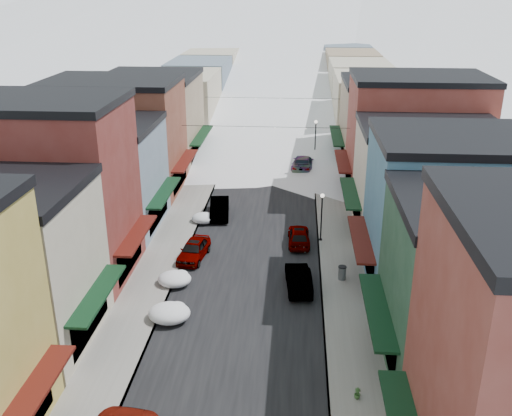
% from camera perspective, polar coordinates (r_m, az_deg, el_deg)
% --- Properties ---
extents(road, '(10.00, 160.00, 0.01)m').
position_cam_1_polar(road, '(76.78, 1.76, 7.07)').
color(road, black).
rests_on(road, ground).
extents(sidewalk_left, '(3.20, 160.00, 0.15)m').
position_cam_1_polar(sidewalk_left, '(77.31, -3.17, 7.20)').
color(sidewalk_left, gray).
rests_on(sidewalk_left, ground).
extents(sidewalk_right, '(3.20, 160.00, 0.15)m').
position_cam_1_polar(sidewalk_right, '(76.77, 6.73, 6.99)').
color(sidewalk_right, gray).
rests_on(sidewalk_right, ground).
extents(curb_left, '(0.10, 160.00, 0.15)m').
position_cam_1_polar(curb_left, '(77.13, -2.02, 7.19)').
color(curb_left, slate).
rests_on(curb_left, ground).
extents(curb_right, '(0.10, 160.00, 0.15)m').
position_cam_1_polar(curb_right, '(76.72, 5.56, 7.02)').
color(curb_right, slate).
rests_on(curb_right, ground).
extents(bldg_l_brick_near, '(12.30, 8.20, 12.50)m').
position_cam_1_polar(bldg_l_brick_near, '(40.74, -20.45, 1.66)').
color(bldg_l_brick_near, maroon).
rests_on(bldg_l_brick_near, ground).
extents(bldg_l_grayblue, '(11.30, 9.20, 9.00)m').
position_cam_1_polar(bldg_l_grayblue, '(48.53, -15.68, 3.13)').
color(bldg_l_grayblue, gray).
rests_on(bldg_l_grayblue, ground).
extents(bldg_l_brick_far, '(13.30, 9.20, 11.00)m').
position_cam_1_polar(bldg_l_brick_far, '(56.75, -13.80, 6.99)').
color(bldg_l_brick_far, brown).
rests_on(bldg_l_brick_far, ground).
extents(bldg_l_tan, '(11.30, 11.20, 10.00)m').
position_cam_1_polar(bldg_l_tan, '(65.93, -10.34, 8.79)').
color(bldg_l_tan, '#988064').
rests_on(bldg_l_tan, ground).
extents(bldg_r_green, '(11.30, 9.20, 9.50)m').
position_cam_1_polar(bldg_r_green, '(31.61, 22.42, -7.36)').
color(bldg_r_green, '#21462F').
rests_on(bldg_r_green, ground).
extents(bldg_r_blue, '(11.30, 9.20, 10.50)m').
position_cam_1_polar(bldg_r_blue, '(39.23, 18.77, -0.43)').
color(bldg_r_blue, teal).
rests_on(bldg_r_blue, ground).
extents(bldg_r_cream, '(12.30, 9.20, 9.00)m').
position_cam_1_polar(bldg_r_cream, '(47.82, 16.77, 2.74)').
color(bldg_r_cream, beige).
rests_on(bldg_r_cream, ground).
extents(bldg_r_brick_far, '(13.30, 9.20, 11.50)m').
position_cam_1_polar(bldg_r_brick_far, '(56.04, 15.58, 6.90)').
color(bldg_r_brick_far, maroon).
rests_on(bldg_r_brick_far, ground).
extents(bldg_r_tan, '(11.30, 11.20, 9.50)m').
position_cam_1_polar(bldg_r_tan, '(65.67, 13.06, 8.31)').
color(bldg_r_tan, '#90785E').
rests_on(bldg_r_tan, ground).
extents(distant_blocks, '(34.00, 55.00, 8.00)m').
position_cam_1_polar(distant_blocks, '(98.51, 2.41, 12.66)').
color(distant_blocks, gray).
rests_on(distant_blocks, ground).
extents(overhead_cables, '(16.40, 15.04, 0.04)m').
position_cam_1_polar(overhead_cables, '(63.21, 1.31, 9.69)').
color(overhead_cables, black).
rests_on(overhead_cables, ground).
extents(car_silver_sedan, '(2.27, 4.45, 1.45)m').
position_cam_1_polar(car_silver_sedan, '(42.75, -6.24, -4.16)').
color(car_silver_sedan, '#A4A7AC').
rests_on(car_silver_sedan, ground).
extents(car_dark_hatch, '(2.11, 4.76, 1.52)m').
position_cam_1_polar(car_dark_hatch, '(50.22, -3.67, -0.01)').
color(car_dark_hatch, black).
rests_on(car_dark_hatch, ground).
extents(car_silver_wagon, '(2.02, 4.70, 1.35)m').
position_cam_1_polar(car_silver_wagon, '(66.41, -2.12, 5.35)').
color(car_silver_wagon, '#97999F').
rests_on(car_silver_wagon, ground).
extents(car_green_sedan, '(1.98, 4.61, 1.48)m').
position_cam_1_polar(car_green_sedan, '(38.60, 4.27, -7.04)').
color(car_green_sedan, black).
rests_on(car_green_sedan, ground).
extents(car_gray_suv, '(1.83, 4.25, 1.43)m').
position_cam_1_polar(car_gray_suv, '(44.96, 4.31, -2.76)').
color(car_gray_suv, gray).
rests_on(car_gray_suv, ground).
extents(car_black_sedan, '(2.80, 5.81, 1.63)m').
position_cam_1_polar(car_black_sedan, '(62.94, 4.72, 4.51)').
color(car_black_sedan, black).
rests_on(car_black_sedan, ground).
extents(car_lane_silver, '(1.74, 4.29, 1.46)m').
position_cam_1_polar(car_lane_silver, '(78.62, 0.54, 7.97)').
color(car_lane_silver, '#AFB1B8').
rests_on(car_lane_silver, ground).
extents(car_lane_white, '(2.93, 5.44, 1.45)m').
position_cam_1_polar(car_lane_white, '(78.81, 2.29, 7.98)').
color(car_lane_white, white).
rests_on(car_lane_white, ground).
extents(trash_can, '(0.57, 0.57, 0.97)m').
position_cam_1_polar(trash_can, '(39.87, 8.61, -6.41)').
color(trash_can, slate).
rests_on(trash_can, sidewalk_right).
extents(streetlamp_near, '(0.33, 0.33, 3.92)m').
position_cam_1_polar(streetlamp_near, '(44.75, 6.59, -0.31)').
color(streetlamp_near, black).
rests_on(streetlamp_near, sidewalk_right).
extents(streetlamp_far, '(0.39, 0.39, 4.65)m').
position_cam_1_polar(streetlamp_far, '(65.87, 5.97, 7.28)').
color(streetlamp_far, black).
rests_on(streetlamp_far, sidewalk_right).
extents(planter_far, '(0.36, 0.36, 0.57)m').
position_cam_1_polar(planter_far, '(29.81, 10.09, -17.79)').
color(planter_far, '#38632D').
rests_on(planter_far, sidewalk_right).
extents(snow_pile_near, '(2.57, 2.78, 1.09)m').
position_cam_1_polar(snow_pile_near, '(35.62, -8.59, -10.30)').
color(snow_pile_near, white).
rests_on(snow_pile_near, ground).
extents(snow_pile_mid, '(2.28, 2.61, 0.97)m').
position_cam_1_polar(snow_pile_mid, '(39.45, -8.09, -7.00)').
color(snow_pile_mid, white).
rests_on(snow_pile_mid, ground).
extents(snow_pile_far, '(2.10, 2.49, 0.89)m').
position_cam_1_polar(snow_pile_far, '(49.11, -5.20, -0.99)').
color(snow_pile_far, white).
rests_on(snow_pile_far, ground).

